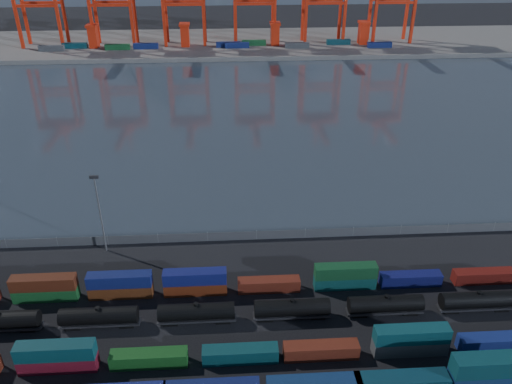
{
  "coord_description": "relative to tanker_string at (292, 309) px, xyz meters",
  "views": [
    {
      "loc": [
        -5.35,
        -57.0,
        57.55
      ],
      "look_at": [
        0.0,
        30.0,
        10.0
      ],
      "focal_mm": 35.0,
      "sensor_mm": 36.0,
      "label": 1
    }
  ],
  "objects": [
    {
      "name": "far_quay",
      "position": [
        -4.32,
        205.28,
        -0.96
      ],
      "size": [
        700.0,
        70.0,
        2.0
      ],
      "primitive_type": "cube",
      "color": "#514F4C",
      "rests_on": "ground"
    },
    {
      "name": "tanker_string",
      "position": [
        0.0,
        0.0,
        0.0
      ],
      "size": [
        105.75,
        2.74,
        3.92
      ],
      "color": "black",
      "rests_on": "ground"
    },
    {
      "name": "harbor_water",
      "position": [
        -4.32,
        100.28,
        -1.96
      ],
      "size": [
        700.0,
        700.0,
        0.0
      ],
      "primitive_type": "plane",
      "color": "#2B353F",
      "rests_on": "ground"
    },
    {
      "name": "straddle_carriers",
      "position": [
        -6.82,
        195.28,
        5.85
      ],
      "size": [
        140.0,
        7.0,
        11.1
      ],
      "color": "red",
      "rests_on": "far_quay"
    },
    {
      "name": "waterfront_fence",
      "position": [
        -4.32,
        23.28,
        -0.96
      ],
      "size": [
        160.12,
        0.12,
        2.2
      ],
      "color": "#595B5E",
      "rests_on": "ground"
    },
    {
      "name": "quay_containers",
      "position": [
        -15.32,
        190.74,
        1.34
      ],
      "size": [
        172.58,
        10.99,
        2.6
      ],
      "color": "navy",
      "rests_on": "far_quay"
    },
    {
      "name": "container_row_north",
      "position": [
        -21.6,
        7.23,
        -0.11
      ],
      "size": [
        128.03,
        2.22,
        4.73
      ],
      "color": "navy",
      "rests_on": "ground"
    },
    {
      "name": "container_row_mid",
      "position": [
        -13.39,
        -8.52,
        -0.23
      ],
      "size": [
        140.85,
        2.28,
        4.87
      ],
      "color": "#3B3E40",
      "rests_on": "ground"
    },
    {
      "name": "yard_light_mast",
      "position": [
        -34.32,
        21.28,
        7.33
      ],
      "size": [
        1.6,
        0.4,
        16.6
      ],
      "color": "slate",
      "rests_on": "ground"
    },
    {
      "name": "ground",
      "position": [
        -4.32,
        -4.72,
        -1.96
      ],
      "size": [
        700.0,
        700.0,
        0.0
      ],
      "primitive_type": "plane",
      "color": "black",
      "rests_on": "ground"
    },
    {
      "name": "container_row_south",
      "position": [
        6.8,
        -15.33,
        0.09
      ],
      "size": [
        141.93,
        2.64,
        5.63
      ],
      "color": "#3E4143",
      "rests_on": "ground"
    }
  ]
}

